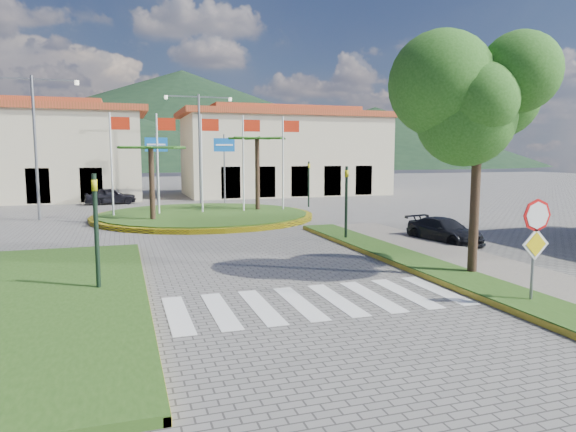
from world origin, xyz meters
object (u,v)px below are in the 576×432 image
object	(u,v)px
roundabout_island	(204,215)
car_dark_a	(110,196)
deciduous_tree	(479,103)
stop_sign	(536,234)
car_side_right	(444,231)
white_van	(44,194)
car_dark_b	(284,190)

from	to	relation	value
roundabout_island	car_dark_a	distance (m)	11.76
deciduous_tree	car_dark_a	size ratio (longest dim) A/B	1.86
stop_sign	car_side_right	bearing A→B (deg)	68.14
stop_sign	white_van	world-z (taller)	stop_sign
car_dark_b	car_side_right	distance (m)	25.30
deciduous_tree	white_van	size ratio (longest dim) A/B	1.78
roundabout_island	car_dark_b	world-z (taller)	roundabout_island
deciduous_tree	car_side_right	xyz separation A→B (m)	(2.78, 5.40, -4.65)
stop_sign	car_dark_a	distance (m)	32.20
deciduous_tree	car_dark_b	bearing A→B (deg)	83.08
white_van	car_side_right	size ratio (longest dim) A/B	1.06
white_van	stop_sign	bearing A→B (deg)	-153.29
white_van	car_dark_a	bearing A→B (deg)	-128.48
deciduous_tree	car_dark_a	xyz separation A→B (m)	(-10.83, 27.47, -4.55)
roundabout_island	deciduous_tree	distance (m)	18.55
stop_sign	deciduous_tree	size ratio (longest dim) A/B	0.39
roundabout_island	deciduous_tree	world-z (taller)	deciduous_tree
deciduous_tree	car_dark_a	world-z (taller)	deciduous_tree
stop_sign	deciduous_tree	distance (m)	4.59
white_van	car_dark_a	distance (m)	6.83
white_van	car_side_right	world-z (taller)	white_van
roundabout_island	stop_sign	world-z (taller)	roundabout_island
stop_sign	car_dark_a	xyz separation A→B (m)	(-10.23, 30.51, -1.17)
roundabout_island	car_dark_a	xyz separation A→B (m)	(-5.33, 10.47, 0.45)
stop_sign	deciduous_tree	bearing A→B (deg)	78.82
car_dark_b	white_van	bearing A→B (deg)	89.35
car_side_right	car_dark_a	bearing A→B (deg)	111.12
roundabout_island	car_side_right	size ratio (longest dim) A/B	3.53
white_van	deciduous_tree	bearing A→B (deg)	-150.46
roundabout_island	white_van	xyz separation A→B (m)	(-10.45, 15.00, 0.36)
car_dark_a	white_van	bearing A→B (deg)	41.98
car_dark_b	car_side_right	size ratio (longest dim) A/B	0.97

